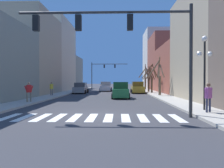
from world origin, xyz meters
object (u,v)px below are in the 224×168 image
(car_parked_left_near, at_px, (106,87))
(pedestrian_crossing_street, at_px, (51,87))
(street_tree_left_near, at_px, (146,78))
(traffic_signal_far, at_px, (103,69))
(traffic_signal_near, at_px, (123,32))
(car_parked_right_mid, at_px, (137,88))
(pedestrian_waiting_at_curb, at_px, (208,95))
(street_tree_left_far, at_px, (159,78))
(street_lamp_right_corner, at_px, (205,58))
(street_tree_left_mid, at_px, (152,79))
(car_parked_left_mid, at_px, (121,91))
(pedestrian_on_right_sidewalk, at_px, (29,90))
(street_tree_right_mid, at_px, (149,80))
(car_driving_away_lane, at_px, (81,88))

(car_parked_left_near, bearing_deg, pedestrian_crossing_street, -23.57)
(street_tree_left_near, bearing_deg, traffic_signal_far, 137.34)
(traffic_signal_near, height_order, car_parked_right_mid, traffic_signal_near)
(pedestrian_waiting_at_curb, xyz_separation_m, street_tree_left_far, (-0.09, 15.02, 1.18))
(traffic_signal_near, distance_m, street_lamp_right_corner, 5.57)
(pedestrian_waiting_at_curb, xyz_separation_m, street_tree_left_mid, (-0.14, 20.69, 1.13))
(traffic_signal_far, bearing_deg, car_parked_right_mid, -70.98)
(traffic_signal_near, bearing_deg, car_parked_right_mid, 83.18)
(car_parked_left_mid, distance_m, car_parked_left_near, 16.04)
(traffic_signal_near, height_order, street_tree_left_near, traffic_signal_near)
(street_tree_left_far, bearing_deg, traffic_signal_near, -106.74)
(pedestrian_on_right_sidewalk, height_order, street_tree_right_mid, street_tree_right_mid)
(street_tree_left_near, bearing_deg, street_lamp_right_corner, -90.57)
(traffic_signal_near, xyz_separation_m, car_driving_away_lane, (-6.09, 21.56, -3.80))
(street_tree_left_far, relative_size, street_tree_left_near, 0.93)
(street_tree_left_far, bearing_deg, pedestrian_on_right_sidewalk, -143.77)
(pedestrian_crossing_street, bearing_deg, car_parked_left_mid, 99.12)
(street_tree_left_far, bearing_deg, car_parked_left_near, 120.52)
(traffic_signal_far, bearing_deg, street_tree_right_mid, -64.09)
(traffic_signal_far, relative_size, pedestrian_on_right_sidewalk, 5.26)
(car_driving_away_lane, bearing_deg, car_parked_left_near, -26.43)
(pedestrian_waiting_at_curb, relative_size, street_tree_left_far, 0.35)
(pedestrian_on_right_sidewalk, height_order, street_tree_left_near, street_tree_left_near)
(traffic_signal_far, xyz_separation_m, car_driving_away_lane, (-1.82, -21.01, -4.04))
(traffic_signal_near, bearing_deg, pedestrian_on_right_sidewalk, 140.01)
(car_parked_left_mid, height_order, car_parked_left_near, car_parked_left_mid)
(pedestrian_waiting_at_curb, distance_m, street_tree_left_far, 15.06)
(car_driving_away_lane, bearing_deg, street_tree_left_far, -117.21)
(traffic_signal_far, bearing_deg, pedestrian_waiting_at_curb, -77.58)
(traffic_signal_far, xyz_separation_m, street_tree_right_mid, (9.01, -18.55, -2.74))
(car_parked_right_mid, relative_size, street_tree_left_near, 0.86)
(pedestrian_waiting_at_curb, bearing_deg, car_parked_right_mid, -118.99)
(street_tree_left_near, bearing_deg, traffic_signal_near, -99.09)
(traffic_signal_near, relative_size, traffic_signal_far, 1.04)
(car_driving_away_lane, relative_size, car_parked_right_mid, 0.95)
(traffic_signal_far, bearing_deg, car_parked_left_mid, -81.94)
(street_lamp_right_corner, relative_size, car_parked_left_near, 0.96)
(car_parked_left_mid, distance_m, pedestrian_crossing_street, 8.80)
(traffic_signal_near, height_order, pedestrian_waiting_at_curb, traffic_signal_near)
(car_parked_left_near, distance_m, street_tree_right_mid, 8.73)
(pedestrian_on_right_sidewalk, bearing_deg, street_tree_left_far, 0.78)
(car_parked_left_near, relative_size, car_driving_away_lane, 1.12)
(traffic_signal_near, height_order, pedestrian_on_right_sidewalk, traffic_signal_near)
(street_lamp_right_corner, distance_m, street_tree_right_mid, 22.09)
(traffic_signal_far, distance_m, street_tree_left_far, 28.23)
(pedestrian_waiting_at_curb, height_order, street_tree_left_near, street_tree_left_near)
(car_parked_left_mid, bearing_deg, car_driving_away_lane, 34.35)
(traffic_signal_near, height_order, street_tree_right_mid, traffic_signal_near)
(pedestrian_crossing_street, bearing_deg, street_tree_left_mid, 140.47)
(car_driving_away_lane, bearing_deg, street_lamp_right_corner, -150.33)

